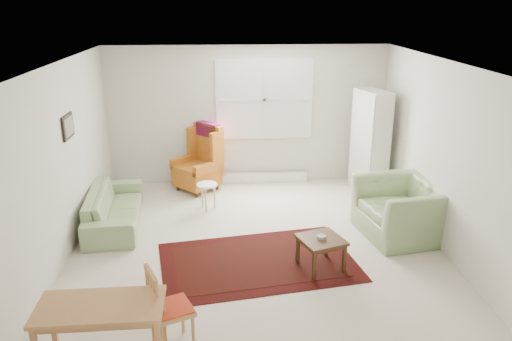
{
  "coord_description": "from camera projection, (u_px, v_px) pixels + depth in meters",
  "views": [
    {
      "loc": [
        -0.4,
        -6.05,
        3.24
      ],
      "look_at": [
        0.0,
        0.3,
        1.05
      ],
      "focal_mm": 35.0,
      "sensor_mm": 36.0,
      "label": 1
    }
  ],
  "objects": [
    {
      "name": "room",
      "position": [
        258.0,
        158.0,
        6.58
      ],
      "size": [
        5.04,
        5.54,
        2.51
      ],
      "color": "beige",
      "rests_on": "ground"
    },
    {
      "name": "rug",
      "position": [
        258.0,
        261.0,
        6.49
      ],
      "size": [
        2.71,
        1.99,
        0.02
      ],
      "primitive_type": null,
      "rotation": [
        0.0,
        0.0,
        0.17
      ],
      "color": "black",
      "rests_on": "ground"
    },
    {
      "name": "sofa",
      "position": [
        114.0,
        201.0,
        7.48
      ],
      "size": [
        0.89,
        1.91,
        0.75
      ],
      "primitive_type": "imported",
      "rotation": [
        0.0,
        0.0,
        1.66
      ],
      "color": "#829D68",
      "rests_on": "ground"
    },
    {
      "name": "armchair",
      "position": [
        403.0,
        204.0,
        7.1
      ],
      "size": [
        1.27,
        1.39,
        0.95
      ],
      "primitive_type": "imported",
      "rotation": [
        0.0,
        0.0,
        -1.38
      ],
      "color": "#829D68",
      "rests_on": "ground"
    },
    {
      "name": "wingback_chair",
      "position": [
        196.0,
        158.0,
        8.76
      ],
      "size": [
        0.99,
        0.99,
        1.18
      ],
      "primitive_type": null,
      "rotation": [
        0.0,
        0.0,
        -0.79
      ],
      "color": "#AF611B",
      "rests_on": "ground"
    },
    {
      "name": "coffee_table",
      "position": [
        321.0,
        253.0,
        6.29
      ],
      "size": [
        0.65,
        0.65,
        0.42
      ],
      "primitive_type": null,
      "rotation": [
        0.0,
        0.0,
        0.34
      ],
      "color": "#432714",
      "rests_on": "ground"
    },
    {
      "name": "stool",
      "position": [
        207.0,
        196.0,
        8.05
      ],
      "size": [
        0.42,
        0.42,
        0.44
      ],
      "primitive_type": null,
      "rotation": [
        0.0,
        0.0,
        0.31
      ],
      "color": "white",
      "rests_on": "ground"
    },
    {
      "name": "cabinet",
      "position": [
        370.0,
        142.0,
        8.62
      ],
      "size": [
        0.55,
        0.79,
        1.79
      ],
      "primitive_type": null,
      "rotation": [
        0.0,
        0.0,
        0.27
      ],
      "color": "silver",
      "rests_on": "ground"
    },
    {
      "name": "desk",
      "position": [
        104.0,
        338.0,
        4.49
      ],
      "size": [
        1.13,
        0.58,
        0.7
      ],
      "primitive_type": null,
      "rotation": [
        0.0,
        0.0,
        0.03
      ],
      "color": "#AF7946",
      "rests_on": "ground"
    },
    {
      "name": "desk_chair",
      "position": [
        171.0,
        307.0,
        4.79
      ],
      "size": [
        0.5,
        0.5,
        0.88
      ],
      "primitive_type": null,
      "rotation": [
        0.0,
        0.0,
        1.98
      ],
      "color": "#AF7946",
      "rests_on": "ground"
    }
  ]
}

